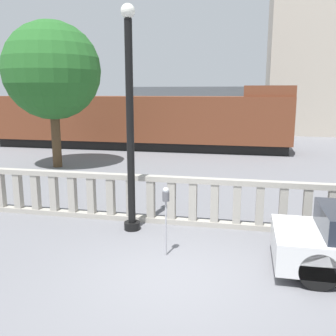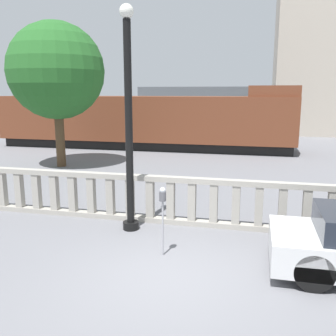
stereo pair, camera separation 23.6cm
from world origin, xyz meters
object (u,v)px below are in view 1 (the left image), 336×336
at_px(train_far, 275,107).
at_px(tree_left, 52,71).
at_px(train_near, 141,121).
at_px(lamppost, 130,124).
at_px(parking_meter, 166,202).

bearing_deg(train_far, tree_left, -117.34).
relative_size(train_near, train_far, 0.67).
distance_m(lamppost, parking_meter, 2.36).
relative_size(parking_meter, train_far, 0.06).
bearing_deg(parking_meter, lamppost, 131.56).
bearing_deg(train_far, train_near, -120.54).
relative_size(parking_meter, tree_left, 0.23).
relative_size(parking_meter, train_near, 0.08).
height_order(lamppost, parking_meter, lamppost).
distance_m(lamppost, train_far, 29.38).
bearing_deg(tree_left, train_far, 62.66).
relative_size(train_near, tree_left, 2.77).
bearing_deg(lamppost, train_near, 105.09).
bearing_deg(tree_left, train_near, 70.92).
xyz_separation_m(parking_meter, train_far, (4.11, 30.23, 0.88)).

